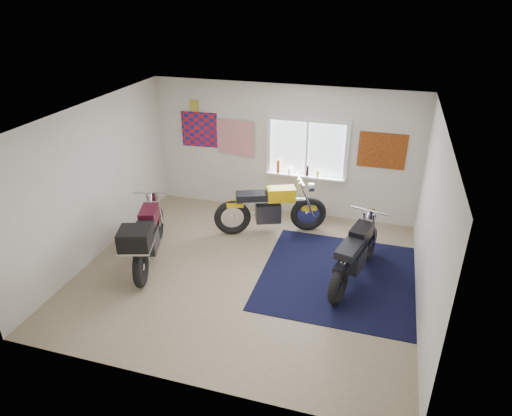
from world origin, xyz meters
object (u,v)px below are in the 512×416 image
(navy_rug, at_px, (337,276))
(maroon_tourer, at_px, (146,237))
(black_chrome_bike, at_px, (355,255))
(yellow_triumph, at_px, (270,209))

(navy_rug, xyz_separation_m, maroon_tourer, (-3.20, -0.58, 0.56))
(black_chrome_bike, bearing_deg, navy_rug, 105.44)
(navy_rug, relative_size, black_chrome_bike, 1.27)
(yellow_triumph, distance_m, maroon_tourer, 2.45)
(yellow_triumph, xyz_separation_m, maroon_tourer, (-1.71, -1.76, 0.08))
(black_chrome_bike, height_order, maroon_tourer, maroon_tourer)
(navy_rug, relative_size, maroon_tourer, 1.22)
(yellow_triumph, bearing_deg, black_chrome_bike, -56.43)
(black_chrome_bike, relative_size, maroon_tourer, 0.96)
(navy_rug, distance_m, maroon_tourer, 3.30)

